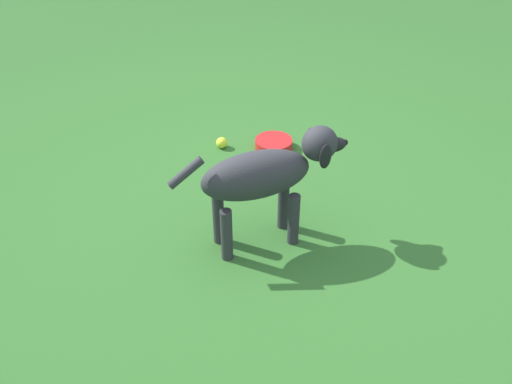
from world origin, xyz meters
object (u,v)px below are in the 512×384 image
tennis_ball_0 (222,143)px  tennis_ball_1 (262,161)px  dog (266,175)px  water_bowl (274,144)px

tennis_ball_0 → tennis_ball_1: size_ratio=1.00×
tennis_ball_0 → tennis_ball_1: 0.31m
tennis_ball_0 → tennis_ball_1: same height
dog → tennis_ball_1: 0.71m
dog → tennis_ball_0: 0.93m
tennis_ball_0 → tennis_ball_1: (-0.00, 0.31, 0.00)m
dog → tennis_ball_0: (-0.46, -0.73, -0.33)m
dog → tennis_ball_1: bearing=71.1°
tennis_ball_1 → water_bowl: tennis_ball_1 is taller
tennis_ball_0 → water_bowl: (-0.19, 0.24, -0.00)m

